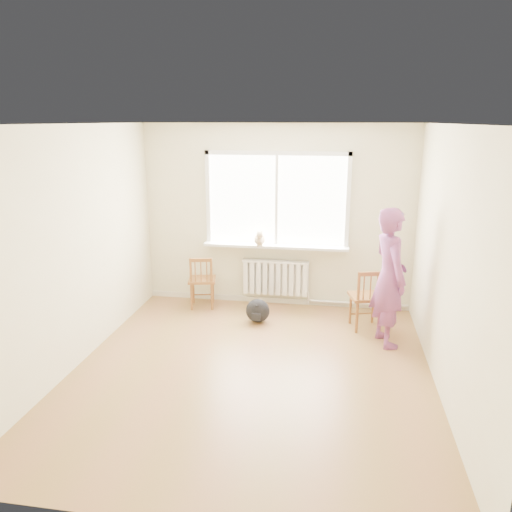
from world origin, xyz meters
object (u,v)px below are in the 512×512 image
at_px(chair_left, 202,282).
at_px(cat, 260,239).
at_px(backpack, 258,311).
at_px(person, 389,277).
at_px(chair_right, 367,299).

distance_m(chair_left, cat, 1.08).
xyz_separation_m(chair_left, backpack, (0.91, -0.43, -0.24)).
bearing_deg(cat, person, -39.75).
bearing_deg(backpack, cat, 96.62).
bearing_deg(person, chair_left, 54.20).
xyz_separation_m(cat, backpack, (0.07, -0.62, -0.88)).
relative_size(cat, backpack, 1.11).
xyz_separation_m(person, backpack, (-1.70, 0.40, -0.70)).
xyz_separation_m(person, cat, (-1.78, 1.02, 0.18)).
height_order(chair_left, backpack, chair_left).
distance_m(chair_left, backpack, 1.04).
bearing_deg(person, chair_right, 11.07).
relative_size(chair_right, person, 0.49).
height_order(person, backpack, person).
bearing_deg(chair_right, chair_left, -24.58).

